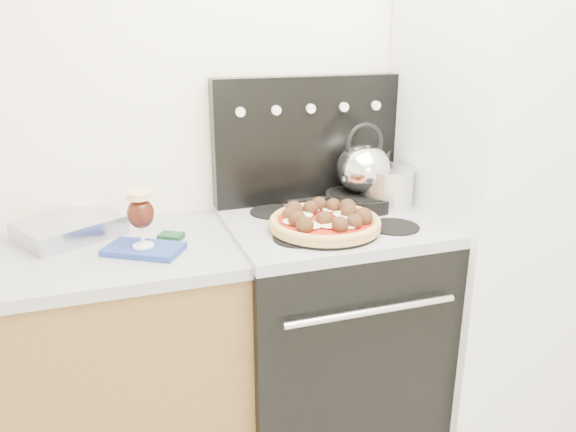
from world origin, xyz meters
name	(u,v)px	position (x,y,z in m)	size (l,w,h in m)	color
room_shell	(465,205)	(0.00, 0.29, 1.25)	(3.52, 3.01, 2.52)	beige
base_cabinet	(28,385)	(-1.02, 1.20, 0.43)	(1.45, 0.60, 0.86)	brown
countertop	(7,265)	(-1.02, 1.20, 0.88)	(1.48, 0.63, 0.04)	#A6A6AA
stove_body	(328,333)	(0.08, 1.18, 0.44)	(0.76, 0.65, 0.88)	black
cooktop	(331,225)	(0.08, 1.18, 0.90)	(0.76, 0.65, 0.04)	#ADADB2
backguard	(306,140)	(0.08, 1.45, 1.17)	(0.76, 0.08, 0.50)	black
fridge	(494,196)	(0.78, 1.15, 0.95)	(0.64, 0.68, 1.90)	silver
foil_sheet	(70,228)	(-0.84, 1.35, 0.93)	(0.33, 0.24, 0.07)	white
oven_mitt	(144,249)	(-0.61, 1.12, 0.91)	(0.25, 0.14, 0.02)	navy
beer_glass	(141,219)	(-0.61, 1.12, 1.01)	(0.09, 0.09, 0.19)	#331009
pizza_pan	(325,229)	(0.01, 1.07, 0.93)	(0.38, 0.38, 0.01)	black
pizza	(325,220)	(0.01, 1.07, 0.96)	(0.39, 0.39, 0.06)	#E5A04F
skillet	(362,199)	(0.26, 1.30, 0.95)	(0.29, 0.29, 0.05)	black
tea_kettle	(364,164)	(0.26, 1.30, 1.09)	(0.21, 0.21, 0.23)	silver
stock_pot	(387,189)	(0.35, 1.25, 0.99)	(0.20, 0.20, 0.15)	silver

